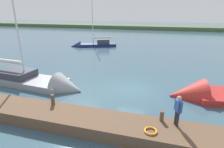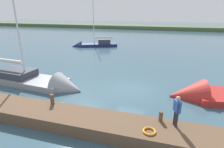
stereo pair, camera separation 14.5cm
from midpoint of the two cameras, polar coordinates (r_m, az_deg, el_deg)
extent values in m
plane|color=#385666|center=(15.62, 5.38, -4.79)|extent=(200.00, 200.00, 0.00)
cube|color=#4C603D|center=(68.60, 14.17, 13.40)|extent=(180.00, 8.00, 2.40)
cube|color=brown|center=(10.40, -0.95, -15.87)|extent=(26.68, 2.10, 0.72)
cylinder|color=brown|center=(12.20, -18.37, -7.54)|extent=(0.24, 0.24, 0.65)
cylinder|color=brown|center=(10.36, 14.91, -12.55)|extent=(0.21, 0.21, 0.55)
torus|color=orange|center=(9.52, 11.54, -17.03)|extent=(0.66, 0.66, 0.10)
cube|color=gray|center=(18.96, -26.51, -2.09)|extent=(9.08, 3.29, 0.86)
cone|color=gray|center=(15.76, -13.51, -4.65)|extent=(2.54, 2.78, 2.61)
cube|color=#333842|center=(19.22, -28.23, 0.26)|extent=(3.62, 2.45, 0.62)
cylinder|color=silver|center=(17.59, -27.81, 12.78)|extent=(0.13, 0.13, 8.97)
cylinder|color=silver|center=(19.67, -30.51, 3.25)|extent=(4.19, 0.43, 0.11)
cylinder|color=silver|center=(19.64, -30.56, 3.59)|extent=(3.79, 0.60, 0.31)
cone|color=#B22823|center=(15.24, 21.86, -6.48)|extent=(3.01, 3.24, 2.85)
cube|color=navy|center=(34.51, -4.77, 8.73)|extent=(7.11, 4.44, 0.85)
cone|color=navy|center=(34.61, -11.36, 8.45)|extent=(2.37, 2.47, 1.95)
cube|color=#333842|center=(34.43, -2.89, 10.10)|extent=(2.55, 2.06, 0.75)
cylinder|color=silver|center=(33.95, -6.27, 17.03)|extent=(0.13, 0.13, 9.18)
cylinder|color=silver|center=(34.33, -3.10, 11.14)|extent=(3.25, 1.43, 0.10)
cylinder|color=silver|center=(34.31, -3.10, 11.34)|extent=(2.97, 1.39, 0.21)
cylinder|color=#28282D|center=(10.21, 18.94, -12.61)|extent=(0.14, 0.14, 0.83)
cylinder|color=#28282D|center=(10.05, 19.41, -13.19)|extent=(0.14, 0.14, 0.83)
cube|color=#2D4C9E|center=(9.79, 19.63, -9.38)|extent=(0.37, 0.50, 0.59)
sphere|color=tan|center=(9.59, 19.92, -7.09)|extent=(0.22, 0.22, 0.22)
cylinder|color=#2D4C9E|center=(10.00, 18.99, -8.58)|extent=(0.09, 0.09, 0.56)
cylinder|color=#2D4C9E|center=(9.57, 20.32, -10.06)|extent=(0.09, 0.09, 0.56)
camera|label=1|loc=(0.07, -90.26, -0.09)|focal=29.26mm
camera|label=2|loc=(0.07, 89.74, 0.09)|focal=29.26mm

